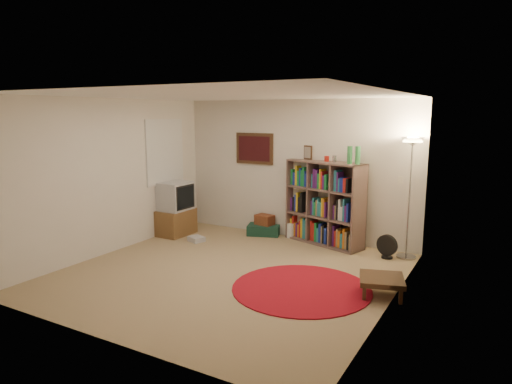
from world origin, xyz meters
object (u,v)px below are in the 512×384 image
Objects in this scene: floor_fan at (387,247)px; side_table at (382,280)px; tv_stand at (176,209)px; bookshelf at (324,204)px; floor_lamp at (412,158)px; suitcase at (264,230)px.

floor_fan is 1.56m from side_table.
tv_stand is at bearing -156.91° from floor_fan.
bookshelf is 1.70m from floor_lamp.
tv_stand reaches higher than suitcase.
side_table is (1.49, -1.84, -0.50)m from bookshelf.
floor_fan reaches higher than suitcase.
side_table is at bearing -63.20° from floor_fan.
tv_stand is 1.69m from suitcase.
floor_fan is 0.57× the size of side_table.
floor_fan is 3.85m from tv_stand.
floor_lamp is (1.45, -0.12, 0.88)m from bookshelf.
tv_stand is at bearing -169.76° from suitcase.
side_table is at bearing -53.12° from suitcase.
bookshelf is at bearing 175.27° from floor_lamp.
bookshelf is at bearing -179.17° from floor_fan.
floor_lamp reaches higher than bookshelf.
bookshelf is at bearing 18.03° from tv_stand.
suitcase is 3.23m from side_table.
tv_stand is at bearing -145.17° from bookshelf.
floor_lamp reaches higher than suitcase.
bookshelf is 2.60× the size of side_table.
bookshelf is at bearing 128.96° from side_table.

